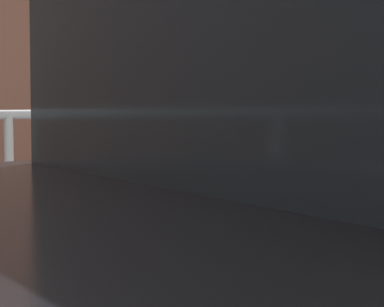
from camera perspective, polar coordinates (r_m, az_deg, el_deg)
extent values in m
cylinder|color=slate|center=(3.20, -4.67, -8.13)|extent=(0.07, 0.07, 1.07)
cylinder|color=slate|center=(3.13, -4.74, 4.29)|extent=(0.15, 0.15, 0.31)
sphere|color=silver|center=(3.13, -4.76, 7.56)|extent=(0.15, 0.15, 0.15)
cube|color=black|center=(3.06, -4.15, 5.57)|extent=(0.08, 0.01, 0.07)
cube|color=red|center=(3.05, -4.14, 3.27)|extent=(0.09, 0.02, 0.09)
cylinder|color=black|center=(3.58, 3.00, -9.15)|extent=(0.15, 0.15, 0.78)
cylinder|color=black|center=(3.46, 0.33, -9.58)|extent=(0.15, 0.15, 0.78)
cube|color=beige|center=(3.43, 1.71, 1.86)|extent=(0.41, 0.23, 0.59)
sphere|color=#936B4C|center=(3.44, 1.72, 8.54)|extent=(0.21, 0.21, 0.21)
cylinder|color=beige|center=(3.58, 4.93, 2.20)|extent=(0.09, 0.09, 0.56)
cylinder|color=beige|center=(3.14, -0.06, 3.82)|extent=(0.10, 0.46, 0.46)
cylinder|color=gray|center=(5.28, -13.03, 2.74)|extent=(24.00, 0.06, 0.06)
cylinder|color=gray|center=(5.32, -12.95, -2.62)|extent=(24.00, 0.05, 0.05)
cylinder|color=gray|center=(5.32, -12.94, -3.21)|extent=(0.06, 0.06, 1.10)
cylinder|color=gray|center=(6.29, 4.43, -2.05)|extent=(0.06, 0.06, 1.10)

